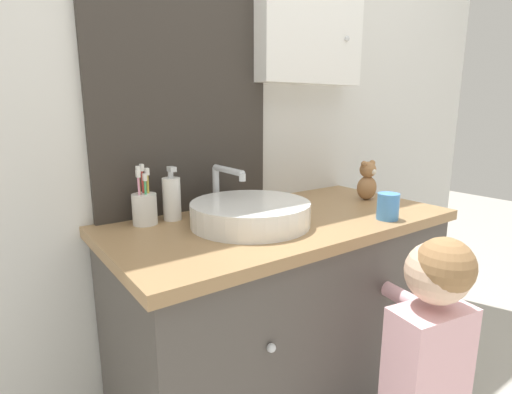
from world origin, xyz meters
name	(u,v)px	position (x,y,z in m)	size (l,w,h in m)	color
wall_back	(235,93)	(0.01, 0.62, 1.28)	(3.20, 0.18, 2.50)	silver
vanity_counter	(281,332)	(0.00, 0.31, 0.43)	(1.16, 0.58, 0.86)	#4C4742
sink_basin	(250,212)	(-0.14, 0.31, 0.90)	(0.38, 0.43, 0.17)	white
toothbrush_holder	(144,207)	(-0.40, 0.51, 0.92)	(0.08, 0.08, 0.19)	silver
soap_dispenser	(172,198)	(-0.31, 0.51, 0.94)	(0.06, 0.06, 0.18)	white
child_figure	(427,370)	(0.10, -0.19, 0.53)	(0.28, 0.44, 0.91)	slate
teddy_bear	(367,181)	(0.45, 0.33, 0.94)	(0.09, 0.07, 0.16)	#9E7047
drinking_cup	(388,206)	(0.27, 0.09, 0.91)	(0.07, 0.07, 0.09)	#4789D1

